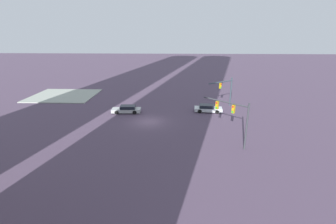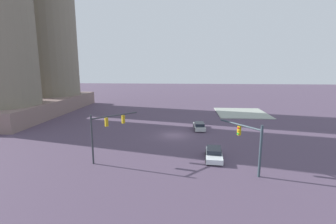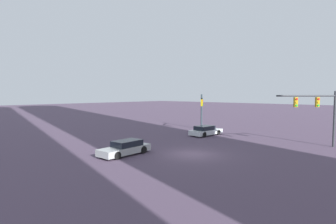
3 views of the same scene
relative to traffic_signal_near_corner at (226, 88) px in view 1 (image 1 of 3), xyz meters
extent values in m
plane|color=#4D3E53|center=(12.70, 8.12, -3.39)|extent=(236.38, 236.38, 0.00)
cube|color=#9AA297|center=(32.06, -6.22, -3.32)|extent=(12.72, 11.02, 0.15)
cylinder|color=#303E47|center=(-1.02, -0.73, -0.86)|extent=(0.25, 0.25, 5.07)
cylinder|color=#303E47|center=(1.17, 0.84, 1.18)|extent=(4.48, 3.29, 0.19)
cube|color=#B5980E|center=(1.19, 0.85, 0.56)|extent=(0.41, 0.40, 0.95)
cylinder|color=red|center=(1.10, 0.98, 0.86)|extent=(0.20, 0.17, 0.20)
cylinder|color=orange|center=(1.10, 0.98, 0.56)|extent=(0.20, 0.17, 0.20)
cylinder|color=green|center=(1.10, 0.98, 0.26)|extent=(0.20, 0.17, 0.20)
cylinder|color=#33363C|center=(0.87, 16.29, -0.68)|extent=(0.20, 0.20, 5.42)
cylinder|color=#33363C|center=(3.02, 14.30, 1.57)|extent=(4.41, 4.10, 0.15)
cube|color=#AE8C14|center=(2.18, 15.08, 0.97)|extent=(0.41, 0.41, 0.95)
cylinder|color=red|center=(2.28, 15.20, 1.27)|extent=(0.19, 0.18, 0.20)
cylinder|color=orange|center=(2.28, 15.20, 0.97)|extent=(0.19, 0.18, 0.20)
cylinder|color=green|center=(2.28, 15.20, 0.67)|extent=(0.19, 0.18, 0.20)
cube|color=#AE8C14|center=(3.76, 13.61, 0.97)|extent=(0.41, 0.41, 0.95)
cylinder|color=red|center=(3.87, 13.72, 1.27)|extent=(0.19, 0.18, 0.20)
cylinder|color=orange|center=(3.87, 13.72, 0.97)|extent=(0.19, 0.18, 0.20)
cylinder|color=green|center=(3.87, 13.72, 0.67)|extent=(0.19, 0.18, 0.20)
cube|color=#AEB3B3|center=(16.81, 4.09, -2.96)|extent=(4.75, 1.95, 0.55)
cube|color=black|center=(16.53, 4.08, -2.43)|extent=(2.50, 1.63, 0.50)
cylinder|color=black|center=(18.21, 4.96, -3.07)|extent=(0.65, 0.25, 0.64)
cylinder|color=black|center=(18.30, 3.37, -3.07)|extent=(0.65, 0.25, 0.64)
cylinder|color=black|center=(15.32, 4.81, -3.07)|extent=(0.65, 0.25, 0.64)
cylinder|color=black|center=(15.40, 3.22, -3.07)|extent=(0.65, 0.25, 0.64)
cube|color=silver|center=(3.33, 3.06, -2.96)|extent=(4.63, 2.14, 0.55)
cube|color=black|center=(3.60, 3.04, -2.43)|extent=(2.46, 1.76, 0.50)
cylinder|color=black|center=(1.88, 2.32, -3.07)|extent=(0.65, 0.27, 0.64)
cylinder|color=black|center=(2.00, 4.01, -3.07)|extent=(0.65, 0.27, 0.64)
cylinder|color=black|center=(4.66, 2.11, -3.07)|extent=(0.65, 0.27, 0.64)
cylinder|color=black|center=(4.79, 3.80, -3.07)|extent=(0.65, 0.27, 0.64)
camera|label=1|loc=(8.52, 40.55, 9.13)|focal=25.26mm
camera|label=2|loc=(-23.45, 6.26, 6.97)|focal=26.02mm
camera|label=3|loc=(30.57, 21.82, 1.78)|focal=28.39mm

